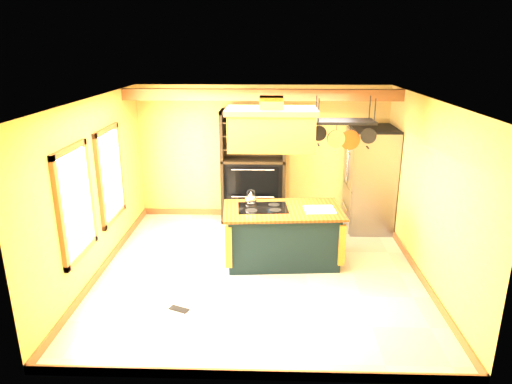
# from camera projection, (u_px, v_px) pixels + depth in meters

# --- Properties ---
(floor) EXTENTS (5.00, 5.00, 0.00)m
(floor) POSITION_uv_depth(u_px,v_px,m) (259.00, 271.00, 7.28)
(floor) COLOR beige
(floor) RESTS_ON ground
(ceiling) EXTENTS (5.00, 5.00, 0.00)m
(ceiling) POSITION_uv_depth(u_px,v_px,m) (260.00, 99.00, 6.45)
(ceiling) COLOR white
(ceiling) RESTS_ON wall_back
(wall_back) EXTENTS (5.00, 0.02, 2.70)m
(wall_back) POSITION_uv_depth(u_px,v_px,m) (262.00, 153.00, 9.24)
(wall_back) COLOR #DDA651
(wall_back) RESTS_ON floor
(wall_front) EXTENTS (5.00, 0.02, 2.70)m
(wall_front) POSITION_uv_depth(u_px,v_px,m) (253.00, 267.00, 4.49)
(wall_front) COLOR #DDA651
(wall_front) RESTS_ON floor
(wall_left) EXTENTS (0.02, 5.00, 2.70)m
(wall_left) POSITION_uv_depth(u_px,v_px,m) (95.00, 189.00, 6.94)
(wall_left) COLOR #DDA651
(wall_left) RESTS_ON floor
(wall_right) EXTENTS (0.02, 5.00, 2.70)m
(wall_right) POSITION_uv_depth(u_px,v_px,m) (427.00, 192.00, 6.79)
(wall_right) COLOR #DDA651
(wall_right) RESTS_ON floor
(ceiling_beam) EXTENTS (5.00, 0.15, 0.20)m
(ceiling_beam) POSITION_uv_depth(u_px,v_px,m) (262.00, 95.00, 8.10)
(ceiling_beam) COLOR #935B2D
(ceiling_beam) RESTS_ON ceiling
(window_near) EXTENTS (0.06, 1.06, 1.56)m
(window_near) POSITION_uv_depth(u_px,v_px,m) (76.00, 203.00, 6.16)
(window_near) COLOR #935B2D
(window_near) RESTS_ON wall_left
(window_far) EXTENTS (0.06, 1.06, 1.56)m
(window_far) POSITION_uv_depth(u_px,v_px,m) (111.00, 175.00, 7.50)
(window_far) COLOR #935B2D
(window_far) RESTS_ON wall_left
(kitchen_island) EXTENTS (1.98, 1.20, 1.11)m
(kitchen_island) POSITION_uv_depth(u_px,v_px,m) (282.00, 235.00, 7.48)
(kitchen_island) COLOR black
(kitchen_island) RESTS_ON floor
(range_hood) EXTENTS (1.38, 0.78, 0.80)m
(range_hood) POSITION_uv_depth(u_px,v_px,m) (271.00, 127.00, 6.94)
(range_hood) COLOR #A68629
(range_hood) RESTS_ON ceiling
(pot_rack) EXTENTS (0.96, 0.45, 0.82)m
(pot_rack) POSITION_uv_depth(u_px,v_px,m) (344.00, 127.00, 6.90)
(pot_rack) COLOR black
(pot_rack) RESTS_ON ceiling
(refrigerator) EXTENTS (0.84, 0.99, 1.94)m
(refrigerator) POSITION_uv_depth(u_px,v_px,m) (369.00, 181.00, 8.73)
(refrigerator) COLOR gray
(refrigerator) RESTS_ON floor
(hutch) EXTENTS (1.27, 0.58, 2.25)m
(hutch) POSITION_uv_depth(u_px,v_px,m) (253.00, 179.00, 9.16)
(hutch) COLOR black
(hutch) RESTS_ON floor
(floor_register) EXTENTS (0.30, 0.22, 0.01)m
(floor_register) POSITION_uv_depth(u_px,v_px,m) (179.00, 309.00, 6.21)
(floor_register) COLOR black
(floor_register) RESTS_ON floor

